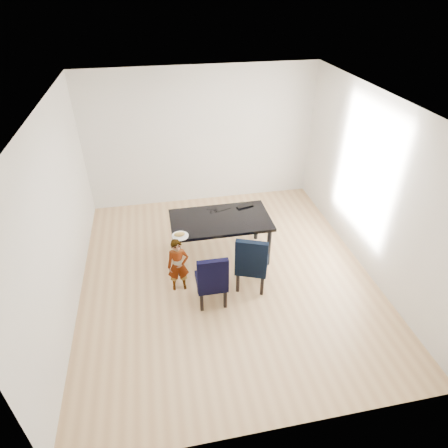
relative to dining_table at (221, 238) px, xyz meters
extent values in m
cube|color=tan|center=(0.00, -0.50, -0.38)|extent=(4.50, 5.00, 0.01)
cube|color=white|center=(0.00, -0.50, 2.33)|extent=(4.50, 5.00, 0.01)
cube|color=silver|center=(0.00, 2.00, 0.98)|extent=(4.50, 0.01, 2.70)
cube|color=beige|center=(0.00, -3.00, 0.98)|extent=(4.50, 0.01, 2.70)
cube|color=silver|center=(-2.25, -0.50, 0.98)|extent=(0.01, 5.00, 2.70)
cube|color=beige|center=(2.25, -0.50, 0.98)|extent=(0.01, 5.00, 2.70)
cube|color=black|center=(0.00, 0.00, 0.00)|extent=(1.60, 0.90, 0.75)
cube|color=black|center=(-0.32, -1.00, 0.07)|extent=(0.43, 0.45, 0.89)
cube|color=black|center=(0.34, -0.78, 0.10)|extent=(0.60, 0.61, 0.96)
imported|color=#FF5515|center=(-0.76, -0.65, 0.07)|extent=(0.32, 0.21, 0.89)
cylinder|color=white|center=(-0.68, -0.35, 0.38)|extent=(0.28, 0.28, 0.01)
ellipsoid|color=#AB873D|center=(-0.69, -0.36, 0.42)|extent=(0.18, 0.11, 0.07)
imported|color=black|center=(0.47, 0.35, 0.39)|extent=(0.33, 0.25, 0.02)
torus|color=black|center=(-0.06, 0.23, 0.38)|extent=(0.16, 0.16, 0.01)
camera|label=1|loc=(-0.91, -4.93, 3.65)|focal=30.00mm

